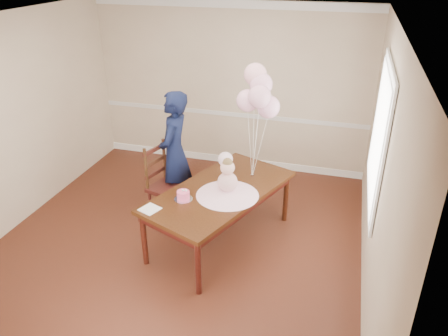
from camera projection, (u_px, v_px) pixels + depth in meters
floor at (177, 245)px, 5.53m from camera, size 4.50×5.00×0.00m
ceiling at (164, 23)px, 4.32m from camera, size 4.50×5.00×0.02m
wall_back at (230, 88)px, 7.08m from camera, size 4.50×0.02×2.70m
wall_front at (22, 300)px, 2.78m from camera, size 4.50×0.02×2.70m
wall_left at (5, 127)px, 5.48m from camera, size 0.02×5.00×2.70m
wall_right at (380, 172)px, 4.37m from camera, size 0.02×5.00×2.70m
chair_rail_trim at (230, 114)px, 7.27m from camera, size 4.50×0.02×0.07m
crown_molding at (230, 4)px, 6.50m from camera, size 4.50×0.02×0.12m
baseboard_trim at (229, 160)px, 7.64m from camera, size 4.50×0.02×0.12m
window_frame at (379, 135)px, 4.72m from camera, size 0.02×1.66×1.56m
window_blinds at (378, 135)px, 4.72m from camera, size 0.01×1.50×1.40m
dining_table_top at (220, 191)px, 5.31m from camera, size 1.64×2.20×0.05m
table_apron at (220, 197)px, 5.34m from camera, size 1.52×2.07×0.10m
table_leg_fl at (144, 239)px, 5.06m from camera, size 0.09×0.09×0.69m
table_leg_fr at (198, 267)px, 4.60m from camera, size 0.09×0.09×0.69m
table_leg_bl at (236, 181)px, 6.34m from camera, size 0.09×0.09×0.69m
table_leg_br at (286, 198)px, 5.89m from camera, size 0.09×0.09×0.69m
baby_skirt at (227, 191)px, 5.16m from camera, size 0.97×0.97×0.10m
baby_torso at (227, 182)px, 5.10m from camera, size 0.24×0.24×0.24m
baby_head at (228, 168)px, 5.02m from camera, size 0.17×0.17×0.17m
baby_hair at (228, 163)px, 4.99m from camera, size 0.12×0.12×0.12m
cake_platter at (183, 199)px, 5.09m from camera, size 0.28×0.28×0.01m
birthday_cake at (183, 195)px, 5.06m from camera, size 0.19×0.19×0.10m
cake_flower_a at (183, 190)px, 5.03m from camera, size 0.03×0.03×0.03m
cake_flower_b at (186, 190)px, 5.03m from camera, size 0.03×0.03×0.03m
rose_vase_near at (225, 172)px, 5.55m from camera, size 0.13×0.13×0.16m
roses_near at (225, 159)px, 5.47m from camera, size 0.19×0.19×0.19m
napkin at (150, 209)px, 4.89m from camera, size 0.26×0.26×0.01m
balloon_weight at (252, 175)px, 5.62m from camera, size 0.05×0.05×0.02m
balloon_a at (248, 101)px, 5.24m from camera, size 0.28×0.28×0.28m
balloon_b at (259, 97)px, 5.05m from camera, size 0.28×0.28×0.28m
balloon_c at (261, 84)px, 5.16m from camera, size 0.28×0.28×0.28m
balloon_d at (255, 75)px, 5.18m from camera, size 0.28×0.28×0.28m
balloon_e at (268, 107)px, 5.18m from camera, size 0.28×0.28×0.28m
balloon_ribbon_a at (250, 145)px, 5.46m from camera, size 0.09×0.04×0.82m
balloon_ribbon_b at (255, 143)px, 5.37m from camera, size 0.08×0.09×0.92m
balloon_ribbon_c at (256, 137)px, 5.42m from camera, size 0.05×0.08×1.02m
balloon_ribbon_d at (254, 132)px, 5.43m from camera, size 0.04×0.12×1.12m
balloon_ribbon_e at (260, 148)px, 5.43m from camera, size 0.16×0.02×0.77m
dining_chair_seat at (169, 188)px, 5.88m from camera, size 0.57×0.57×0.05m
chair_leg_fl at (150, 206)px, 5.94m from camera, size 0.05×0.05×0.45m
chair_leg_fr at (172, 214)px, 5.76m from camera, size 0.05×0.05×0.45m
chair_leg_bl at (168, 194)px, 6.23m from camera, size 0.05×0.05×0.45m
chair_leg_br at (189, 201)px, 6.05m from camera, size 0.05×0.05×0.45m
chair_back_post_l at (146, 169)px, 5.70m from camera, size 0.05×0.05×0.59m
chair_back_post_r at (164, 159)px, 5.99m from camera, size 0.05×0.05×0.59m
chair_slat_low at (156, 172)px, 5.90m from camera, size 0.14×0.41×0.05m
chair_slat_mid at (155, 161)px, 5.83m from camera, size 0.14×0.41×0.05m
chair_slat_top at (154, 150)px, 5.75m from camera, size 0.14×0.41×0.05m
woman at (175, 153)px, 5.94m from camera, size 0.46×0.66×1.74m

